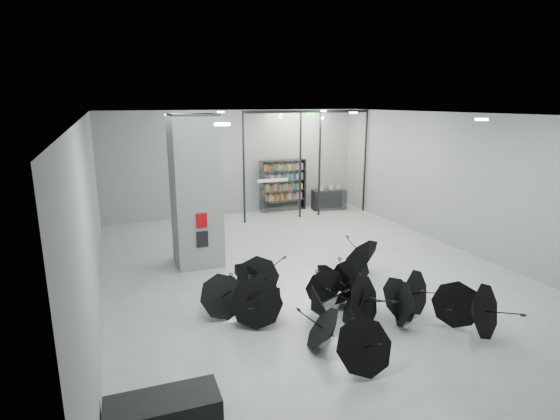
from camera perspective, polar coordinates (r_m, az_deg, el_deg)
name	(u,v)px	position (r m, az deg, el deg)	size (l,w,h in m)	color
room	(315,164)	(10.67, 4.49, 5.90)	(14.00, 14.02, 4.01)	gray
column	(196,191)	(11.92, -10.79, 2.41)	(1.20, 1.20, 4.00)	slate
fire_cabinet	(202,220)	(11.47, -10.05, -1.34)	(0.28, 0.04, 0.38)	#A50A07
info_panel	(202,239)	(11.61, -9.95, -3.72)	(0.30, 0.03, 0.42)	black
exit_sign	(311,115)	(16.40, 3.97, 12.06)	(0.30, 0.06, 0.15)	#0CE533
glass_partition	(308,160)	(16.70, 3.56, 6.46)	(5.06, 0.08, 4.00)	silver
bench	(163,415)	(6.68, -14.76, -24.09)	(1.50, 0.64, 0.48)	black
bookshelf	(283,185)	(17.82, 0.39, 3.19)	(1.87, 0.37, 2.06)	black
shop_counter	(329,199)	(18.23, 6.30, 1.35)	(1.35, 0.54, 0.81)	black
umbrella_cluster	(334,300)	(9.43, 6.93, -11.43)	(5.49, 4.71, 1.27)	black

